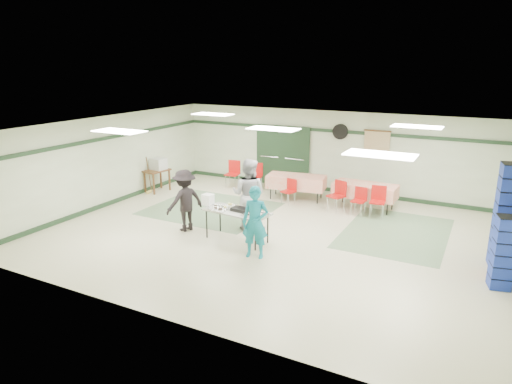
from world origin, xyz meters
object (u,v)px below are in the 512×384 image
at_px(serving_table, 237,213).
at_px(volunteer_teal, 255,222).
at_px(printer_table, 157,173).
at_px(chair_b, 338,193).
at_px(crate_stack_blue_a, 503,253).
at_px(crate_stack_blue_b, 506,216).
at_px(chair_c, 378,198).
at_px(volunteer_grey, 249,195).
at_px(chair_loose_b, 233,171).
at_px(volunteer_dark, 185,200).
at_px(crate_stack_red, 502,251).
at_px(chair_a, 360,198).
at_px(dining_table_b, 296,181).
at_px(broom, 149,174).
at_px(dining_table_a, 365,190).
at_px(chair_loose_a, 256,173).
at_px(chair_d, 290,189).
at_px(office_printer, 158,164).

distance_m(serving_table, volunteer_teal, 1.08).
distance_m(volunteer_teal, printer_table, 6.34).
height_order(chair_b, crate_stack_blue_a, crate_stack_blue_a).
relative_size(serving_table, crate_stack_blue_b, 0.77).
bearing_deg(chair_b, chair_c, 22.83).
distance_m(volunteer_grey, chair_loose_b, 4.21).
xyz_separation_m(chair_c, crate_stack_blue_a, (3.09, -3.17, 0.19)).
relative_size(volunteer_teal, printer_table, 1.77).
distance_m(volunteer_grey, volunteer_dark, 1.65).
bearing_deg(volunteer_dark, crate_stack_red, 117.70).
xyz_separation_m(chair_a, chair_c, (0.52, 0.01, 0.06)).
height_order(volunteer_teal, dining_table_b, volunteer_teal).
xyz_separation_m(crate_stack_blue_a, broom, (-10.38, 2.08, -0.09)).
bearing_deg(chair_b, dining_table_a, 64.31).
xyz_separation_m(dining_table_a, chair_loose_a, (-3.88, 0.48, -0.02)).
bearing_deg(dining_table_b, volunteer_grey, -99.49).
bearing_deg(dining_table_b, printer_table, -172.11).
relative_size(serving_table, chair_a, 2.20).
relative_size(dining_table_b, chair_b, 2.13).
bearing_deg(chair_d, serving_table, -71.93).
height_order(chair_b, crate_stack_blue_b, crate_stack_blue_b).
height_order(serving_table, crate_stack_blue_b, crate_stack_blue_b).
bearing_deg(volunteer_dark, office_printer, -108.77).
xyz_separation_m(volunteer_grey, chair_loose_b, (-2.45, 3.41, -0.36)).
bearing_deg(serving_table, volunteer_teal, -31.61).
distance_m(crate_stack_blue_a, printer_table, 10.57).
bearing_deg(chair_c, dining_table_b, 162.22).
distance_m(dining_table_a, crate_stack_blue_a, 5.20).
distance_m(chair_c, office_printer, 7.26).
xyz_separation_m(dining_table_a, broom, (-6.77, -1.66, 0.07)).
bearing_deg(printer_table, chair_b, 16.80).
xyz_separation_m(chair_loose_b, office_printer, (-2.01, -1.55, 0.36)).
bearing_deg(broom, volunteer_dark, -34.86).
relative_size(volunteer_dark, crate_stack_blue_b, 0.71).
distance_m(chair_b, crate_stack_red, 5.05).
xyz_separation_m(volunteer_grey, office_printer, (-4.46, 1.86, -0.01)).
height_order(chair_a, chair_loose_a, chair_loose_a).
xyz_separation_m(chair_d, crate_stack_red, (5.78, -2.72, 0.13)).
bearing_deg(broom, chair_d, 14.52).
height_order(chair_a, chair_loose_b, chair_loose_b).
xyz_separation_m(chair_b, printer_table, (-6.05, -0.79, 0.08)).
distance_m(chair_a, crate_stack_blue_b, 4.20).
distance_m(volunteer_teal, crate_stack_blue_a, 4.95).
relative_size(chair_b, chair_loose_a, 1.01).
bearing_deg(serving_table, chair_loose_a, 117.68).
xyz_separation_m(volunteer_dark, chair_b, (3.01, 3.37, -0.25)).
bearing_deg(volunteer_dark, chair_d, 178.87).
distance_m(serving_table, crate_stack_blue_a, 5.73).
height_order(chair_c, printer_table, chair_c).
distance_m(dining_table_a, crate_stack_blue_b, 4.50).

